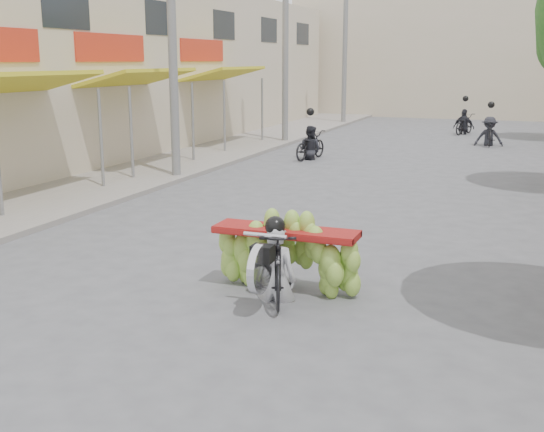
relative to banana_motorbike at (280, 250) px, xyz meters
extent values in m
plane|color=#5C5C61|center=(-0.64, -3.94, -0.67)|extent=(120.00, 120.00, 0.00)
cube|color=gray|center=(-7.64, 11.06, -0.61)|extent=(4.00, 60.00, 0.12)
cube|color=beige|center=(-12.64, 10.06, 2.33)|extent=(8.00, 40.00, 6.00)
cube|color=gold|center=(-7.76, 4.06, 2.08)|extent=(1.77, 4.00, 0.53)
cylinder|color=slate|center=(-6.94, 5.86, 0.60)|extent=(0.08, 0.08, 2.55)
cube|color=gold|center=(-7.76, 9.06, 2.08)|extent=(1.77, 4.00, 0.53)
cylinder|color=slate|center=(-6.94, 7.26, 0.60)|extent=(0.08, 0.08, 2.55)
cylinder|color=slate|center=(-6.94, 10.86, 0.60)|extent=(0.08, 0.08, 2.55)
cube|color=red|center=(-8.64, 9.06, 2.93)|extent=(0.10, 3.50, 0.80)
cube|color=gold|center=(-7.76, 15.06, 2.08)|extent=(1.77, 4.00, 0.53)
cylinder|color=slate|center=(-6.94, 13.26, 0.60)|extent=(0.08, 0.08, 2.55)
cylinder|color=slate|center=(-6.94, 16.86, 0.60)|extent=(0.08, 0.08, 2.55)
cube|color=red|center=(-8.64, 15.06, 2.93)|extent=(0.10, 3.50, 0.80)
cube|color=#1E2328|center=(-8.66, 7.06, 3.93)|extent=(0.08, 2.00, 1.10)
cube|color=#1E2328|center=(-8.66, 12.06, 3.93)|extent=(0.08, 2.00, 1.10)
cube|color=#1E2328|center=(-8.66, 17.06, 3.93)|extent=(0.08, 2.00, 1.10)
cube|color=#1E2328|center=(-8.66, 22.06, 3.93)|extent=(0.08, 2.00, 1.10)
cube|color=#1E2328|center=(-8.66, 27.06, 3.93)|extent=(0.08, 2.00, 1.10)
cube|color=beige|center=(-0.64, 34.06, 2.83)|extent=(20.00, 6.00, 7.00)
cylinder|color=slate|center=(-6.04, 8.06, 3.33)|extent=(0.24, 0.24, 8.00)
cylinder|color=slate|center=(-6.04, 17.06, 3.33)|extent=(0.24, 0.24, 8.00)
cylinder|color=slate|center=(-6.04, 26.06, 3.33)|extent=(0.24, 0.24, 8.00)
imported|color=black|center=(0.00, -0.13, -0.15)|extent=(1.11, 1.83, 1.04)
cylinder|color=silver|center=(0.00, -0.78, -0.05)|extent=(0.10, 0.66, 0.66)
cube|color=black|center=(0.00, -0.68, 0.13)|extent=(0.28, 0.22, 0.22)
cylinder|color=silver|center=(0.00, -0.58, 0.35)|extent=(0.60, 0.05, 0.05)
cube|color=maroon|center=(0.00, 0.22, 0.21)|extent=(2.07, 0.55, 0.10)
imported|color=#BBBBC3|center=(0.00, -0.18, 0.41)|extent=(0.57, 0.42, 1.57)
sphere|color=black|center=(0.00, -0.21, 1.17)|extent=(0.28, 0.28, 0.28)
imported|color=black|center=(-3.72, 13.05, -0.20)|extent=(0.96, 1.78, 0.95)
imported|color=#26272E|center=(-3.72, 13.05, 0.45)|extent=(0.87, 0.64, 1.65)
sphere|color=black|center=(-3.72, 13.05, 0.91)|extent=(0.26, 0.26, 0.26)
imported|color=black|center=(1.64, 18.97, -0.16)|extent=(0.68, 1.80, 1.04)
imported|color=#26272E|center=(1.64, 18.97, 0.45)|extent=(1.11, 0.66, 1.65)
sphere|color=black|center=(1.64, 18.97, 0.91)|extent=(0.26, 0.26, 0.26)
imported|color=black|center=(0.32, 23.00, -0.22)|extent=(1.04, 1.71, 0.90)
imported|color=#26272E|center=(0.32, 23.00, 0.45)|extent=(1.09, 0.81, 1.65)
sphere|color=black|center=(0.32, 23.00, 0.91)|extent=(0.26, 0.26, 0.26)
camera|label=1|loc=(3.13, -8.58, 2.58)|focal=45.00mm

